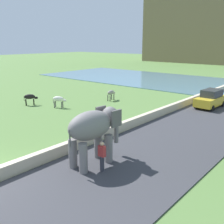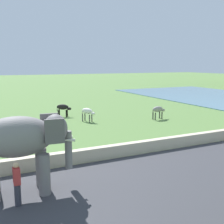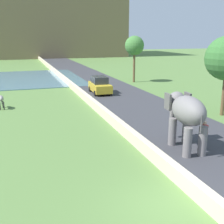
{
  "view_description": "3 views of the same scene",
  "coord_description": "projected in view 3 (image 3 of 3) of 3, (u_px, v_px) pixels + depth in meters",
  "views": [
    {
      "loc": [
        12.77,
        -4.79,
        6.43
      ],
      "look_at": [
        1.26,
        8.81,
        1.71
      ],
      "focal_mm": 43.16,
      "sensor_mm": 36.0,
      "label": 1
    },
    {
      "loc": [
        13.75,
        3.39,
        4.85
      ],
      "look_at": [
        -1.04,
        10.53,
        1.99
      ],
      "focal_mm": 44.92,
      "sensor_mm": 36.0,
      "label": 2
    },
    {
      "loc": [
        -4.99,
        -8.22,
        6.03
      ],
      "look_at": [
        0.05,
        6.99,
        1.82
      ],
      "focal_mm": 47.1,
      "sensor_mm": 36.0,
      "label": 3
    }
  ],
  "objects": [
    {
      "name": "ground_plane",
      "position": [
        172.0,
        207.0,
        10.6
      ],
      "size": [
        220.0,
        220.0,
        0.0
      ],
      "primitive_type": "plane",
      "color": "#567A3D"
    },
    {
      "name": "road_surface",
      "position": [
        118.0,
        95.0,
        30.47
      ],
      "size": [
        7.0,
        120.0,
        0.06
      ],
      "primitive_type": "cube",
      "color": "#38383D",
      "rests_on": "ground"
    },
    {
      "name": "barrier_wall",
      "position": [
        87.0,
        98.0,
        27.4
      ],
      "size": [
        0.4,
        110.0,
        0.68
      ],
      "primitive_type": "cube",
      "color": "beige",
      "rests_on": "ground"
    },
    {
      "name": "hill_distant",
      "position": [
        6.0,
        8.0,
        82.85
      ],
      "size": [
        64.0,
        28.0,
        26.9
      ],
      "primitive_type": "cube",
      "color": "#7F6B4C",
      "rests_on": "ground"
    },
    {
      "name": "elephant",
      "position": [
        186.0,
        113.0,
        15.5
      ],
      "size": [
        1.61,
        3.52,
        2.99
      ],
      "color": "slate",
      "rests_on": "ground"
    },
    {
      "name": "person_beside_elephant",
      "position": [
        204.0,
        135.0,
        15.71
      ],
      "size": [
        0.36,
        0.22,
        1.63
      ],
      "color": "#33333D",
      "rests_on": "ground"
    },
    {
      "name": "car_yellow",
      "position": [
        100.0,
        85.0,
        30.96
      ],
      "size": [
        1.92,
        4.06,
        1.8
      ],
      "color": "gold",
      "rests_on": "ground"
    },
    {
      "name": "cow_grey",
      "position": [
        1.0,
        99.0,
        24.59
      ],
      "size": [
        0.57,
        1.41,
        1.15
      ],
      "color": "gray",
      "rests_on": "ground"
    },
    {
      "name": "tree_near",
      "position": [
        134.0,
        46.0,
        37.64
      ],
      "size": [
        2.46,
        2.46,
        5.96
      ],
      "color": "brown",
      "rests_on": "ground"
    }
  ]
}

